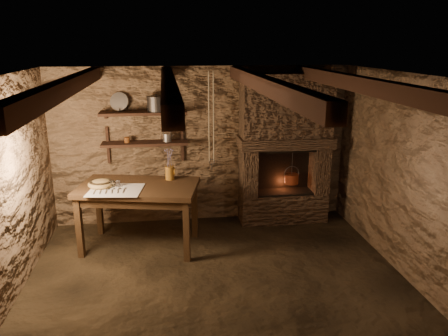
{
  "coord_description": "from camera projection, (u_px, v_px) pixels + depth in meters",
  "views": [
    {
      "loc": [
        -0.55,
        -4.52,
        2.74
      ],
      "look_at": [
        0.2,
        0.9,
        1.15
      ],
      "focal_mm": 35.0,
      "sensor_mm": 36.0,
      "label": 1
    }
  ],
  "objects": [
    {
      "name": "shelf_lower",
      "position": [
        145.0,
        143.0,
        6.41
      ],
      "size": [
        1.25,
        0.3,
        0.04
      ],
      "primitive_type": "cube",
      "color": "black",
      "rests_on": "back_wall"
    },
    {
      "name": "iron_stockpot",
      "position": [
        156.0,
        104.0,
        6.28
      ],
      "size": [
        0.32,
        0.32,
        0.2
      ],
      "primitive_type": "cylinder",
      "rotation": [
        0.0,
        0.0,
        0.23
      ],
      "color": "#302D2B",
      "rests_on": "shelf_upper"
    },
    {
      "name": "front_wall",
      "position": [
        254.0,
        283.0,
        2.9
      ],
      "size": [
        4.5,
        0.04,
        2.4
      ],
      "primitive_type": "cube",
      "color": "brown",
      "rests_on": "floor"
    },
    {
      "name": "stoneware_jug",
      "position": [
        170.0,
        166.0,
        6.02
      ],
      "size": [
        0.14,
        0.13,
        0.44
      ],
      "rotation": [
        0.0,
        0.0,
        0.07
      ],
      "color": "#A66920",
      "rests_on": "work_table"
    },
    {
      "name": "small_kettle",
      "position": [
        167.0,
        137.0,
        6.43
      ],
      "size": [
        0.18,
        0.13,
        0.18
      ],
      "primitive_type": null,
      "rotation": [
        0.0,
        0.0,
        0.03
      ],
      "color": "#A3A39D",
      "rests_on": "shelf_lower"
    },
    {
      "name": "beam_mid_left",
      "position": [
        168.0,
        86.0,
        4.43
      ],
      "size": [
        0.14,
        3.95,
        0.16
      ],
      "primitive_type": "cube",
      "color": "black",
      "rests_on": "ceiling"
    },
    {
      "name": "beam_far_left",
      "position": [
        66.0,
        87.0,
        4.3
      ],
      "size": [
        0.14,
        3.95,
        0.16
      ],
      "primitive_type": "cube",
      "color": "black",
      "rests_on": "ceiling"
    },
    {
      "name": "beam_far_right",
      "position": [
        355.0,
        83.0,
        4.69
      ],
      "size": [
        0.14,
        3.95,
        0.16
      ],
      "primitive_type": "cube",
      "color": "black",
      "rests_on": "ceiling"
    },
    {
      "name": "work_table",
      "position": [
        140.0,
        214.0,
        5.94
      ],
      "size": [
        1.72,
        1.2,
        0.89
      ],
      "rotation": [
        0.0,
        0.0,
        -0.21
      ],
      "color": "black",
      "rests_on": "floor"
    },
    {
      "name": "floor",
      "position": [
        218.0,
        283.0,
        5.14
      ],
      "size": [
        4.5,
        4.5,
        0.0
      ],
      "primitive_type": "plane",
      "color": "black",
      "rests_on": "ground"
    },
    {
      "name": "wooden_bowl",
      "position": [
        101.0,
        184.0,
        5.75
      ],
      "size": [
        0.44,
        0.44,
        0.12
      ],
      "primitive_type": "ellipsoid",
      "rotation": [
        0.0,
        0.0,
        0.39
      ],
      "color": "olive",
      "rests_on": "work_table"
    },
    {
      "name": "linen_cloth",
      "position": [
        116.0,
        190.0,
        5.62
      ],
      "size": [
        0.74,
        0.63,
        0.01
      ],
      "primitive_type": "cube",
      "rotation": [
        0.0,
        0.0,
        -0.14
      ],
      "color": "silver",
      "rests_on": "work_table"
    },
    {
      "name": "shelf_upper",
      "position": [
        143.0,
        113.0,
        6.29
      ],
      "size": [
        1.25,
        0.3,
        0.04
      ],
      "primitive_type": "cube",
      "color": "black",
      "rests_on": "back_wall"
    },
    {
      "name": "drinking_glasses",
      "position": [
        118.0,
        184.0,
        5.74
      ],
      "size": [
        0.21,
        0.06,
        0.09
      ],
      "primitive_type": null,
      "color": "white",
      "rests_on": "linen_cloth"
    },
    {
      "name": "ceiling",
      "position": [
        217.0,
        76.0,
        4.47
      ],
      "size": [
        4.5,
        4.0,
        0.04
      ],
      "primitive_type": "cube",
      "color": "black",
      "rests_on": "back_wall"
    },
    {
      "name": "left_wall",
      "position": [
        2.0,
        196.0,
        4.51
      ],
      "size": [
        0.04,
        4.0,
        2.4
      ],
      "primitive_type": "cube",
      "color": "brown",
      "rests_on": "floor"
    },
    {
      "name": "hearth",
      "position": [
        285.0,
        145.0,
        6.64
      ],
      "size": [
        1.43,
        0.51,
        2.3
      ],
      "color": "#3E2B1F",
      "rests_on": "floor"
    },
    {
      "name": "hanging_ropes",
      "position": [
        211.0,
        117.0,
        5.64
      ],
      "size": [
        0.08,
        0.08,
        1.2
      ],
      "primitive_type": null,
      "color": "tan",
      "rests_on": "ceiling"
    },
    {
      "name": "back_wall",
      "position": [
        202.0,
        146.0,
        6.7
      ],
      "size": [
        4.5,
        0.04,
        2.4
      ],
      "primitive_type": "cube",
      "color": "brown",
      "rests_on": "floor"
    },
    {
      "name": "pewter_cutlery_row",
      "position": [
        115.0,
        190.0,
        5.6
      ],
      "size": [
        0.58,
        0.29,
        0.01
      ],
      "primitive_type": null,
      "rotation": [
        0.0,
        0.0,
        -0.14
      ],
      "color": "gray",
      "rests_on": "linen_cloth"
    },
    {
      "name": "beam_mid_right",
      "position": [
        265.0,
        84.0,
        4.56
      ],
      "size": [
        0.14,
        3.95,
        0.16
      ],
      "primitive_type": "cube",
      "color": "black",
      "rests_on": "ceiling"
    },
    {
      "name": "right_wall",
      "position": [
        408.0,
        179.0,
        5.1
      ],
      "size": [
        0.04,
        4.0,
        2.4
      ],
      "primitive_type": "cube",
      "color": "brown",
      "rests_on": "floor"
    },
    {
      "name": "rusty_tin",
      "position": [
        127.0,
        140.0,
        6.36
      ],
      "size": [
        0.08,
        0.08,
        0.08
      ],
      "primitive_type": "cylinder",
      "rotation": [
        0.0,
        0.0,
        -0.01
      ],
      "color": "#5E2F12",
      "rests_on": "shelf_lower"
    },
    {
      "name": "tin_pan",
      "position": [
        119.0,
        102.0,
        6.3
      ],
      "size": [
        0.29,
        0.18,
        0.27
      ],
      "primitive_type": "cylinder",
      "rotation": [
        1.26,
        0.0,
        -0.25
      ],
      "color": "#A3A39D",
      "rests_on": "shelf_upper"
    },
    {
      "name": "red_pot",
      "position": [
        292.0,
        178.0,
        6.75
      ],
      "size": [
        0.24,
        0.22,
        0.54
      ],
      "rotation": [
        0.0,
        0.0,
        -0.06
      ],
      "color": "maroon",
      "rests_on": "hearth"
    }
  ]
}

